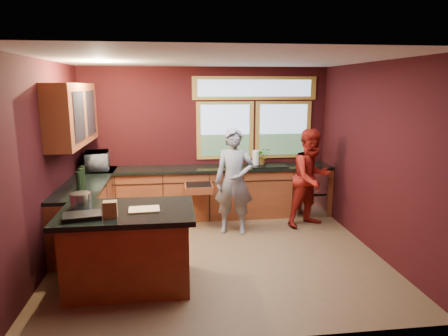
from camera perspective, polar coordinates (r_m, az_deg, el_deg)
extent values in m
plane|color=brown|center=(5.84, -0.83, -12.20)|extent=(4.50, 4.50, 0.00)
cube|color=black|center=(7.40, -2.55, 3.80)|extent=(4.50, 0.02, 2.70)
cube|color=black|center=(3.51, 2.66, -5.13)|extent=(4.50, 0.02, 2.70)
cube|color=black|center=(5.66, -24.16, 0.33)|extent=(0.02, 4.00, 2.70)
cube|color=black|center=(6.10, 20.66, 1.35)|extent=(0.02, 4.00, 2.70)
cube|color=silver|center=(5.35, -0.92, 15.28)|extent=(4.50, 4.00, 0.02)
cube|color=#7E92AF|center=(7.40, 0.16, 5.36)|extent=(1.06, 0.02, 1.06)
cube|color=#7E92AF|center=(7.61, 8.44, 5.42)|extent=(1.06, 0.02, 1.06)
cube|color=olive|center=(7.44, 4.46, 11.31)|extent=(2.30, 0.02, 0.42)
cube|color=#612C17|center=(6.35, -20.84, 7.19)|extent=(0.36, 1.80, 0.90)
cube|color=#612C17|center=(7.29, -2.29, -3.63)|extent=(4.50, 0.60, 0.88)
cube|color=black|center=(7.17, -2.32, -0.06)|extent=(4.50, 0.64, 0.05)
cube|color=#B7B7BC|center=(7.65, 11.69, -3.26)|extent=(0.60, 0.58, 0.85)
cube|color=black|center=(7.31, 6.32, 0.10)|extent=(0.66, 0.46, 0.05)
cube|color=#612C17|center=(6.60, -18.87, -5.92)|extent=(0.60, 2.30, 0.88)
cube|color=black|center=(6.47, -19.05, -1.99)|extent=(0.64, 2.30, 0.05)
cube|color=#612C17|center=(4.98, -13.39, -11.36)|extent=(1.40, 0.90, 0.88)
cube|color=black|center=(4.82, -13.65, -6.15)|extent=(1.55, 1.05, 0.06)
imported|color=slate|center=(6.41, 1.46, -1.92)|extent=(0.70, 0.53, 1.71)
imported|color=maroon|center=(6.90, 12.37, -1.40)|extent=(0.99, 0.90, 1.67)
imported|color=#999999|center=(7.25, -17.64, 1.00)|extent=(0.47, 0.63, 0.32)
imported|color=#999999|center=(7.34, 5.45, 1.64)|extent=(0.29, 0.25, 0.32)
cylinder|color=silver|center=(7.27, 4.57, 1.40)|extent=(0.12, 0.12, 0.28)
cube|color=tan|center=(4.74, -11.33, -5.84)|extent=(0.37, 0.27, 0.02)
cylinder|color=#A6A6AA|center=(5.02, -19.79, -4.37)|extent=(0.24, 0.24, 0.18)
cube|color=brown|center=(4.57, -15.95, -5.69)|extent=(0.16, 0.13, 0.18)
cube|color=black|center=(4.64, -19.58, -6.48)|extent=(0.45, 0.36, 0.05)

